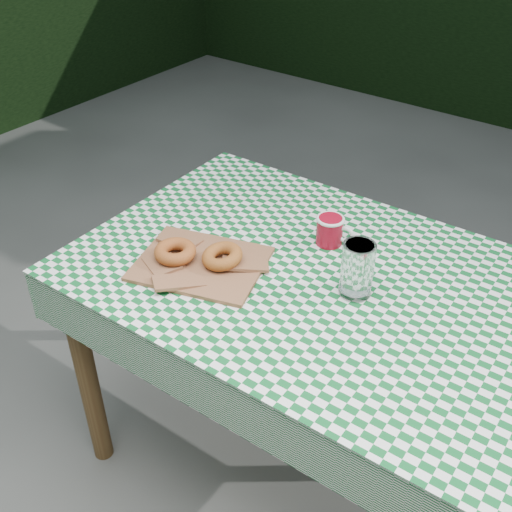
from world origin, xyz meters
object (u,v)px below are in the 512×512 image
(drinking_glass, at_px, (357,269))
(table, at_px, (311,381))
(paper_bag, at_px, (201,263))
(coffee_mug, at_px, (330,230))

(drinking_glass, bearing_deg, table, 175.95)
(paper_bag, bearing_deg, drinking_glass, 20.23)
(coffee_mug, bearing_deg, drinking_glass, -52.66)
(table, distance_m, drinking_glass, 0.46)
(coffee_mug, xyz_separation_m, drinking_glass, (0.16, -0.15, 0.03))
(paper_bag, xyz_separation_m, drinking_glass, (0.37, 0.14, 0.06))
(table, height_order, paper_bag, paper_bag)
(paper_bag, height_order, coffee_mug, coffee_mug)
(paper_bag, height_order, drinking_glass, drinking_glass)
(table, bearing_deg, drinking_glass, -5.48)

